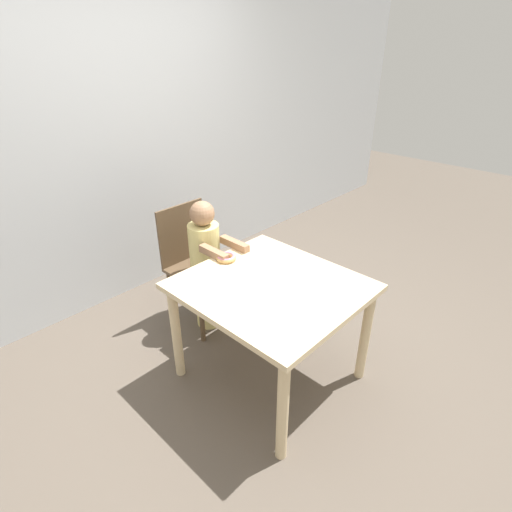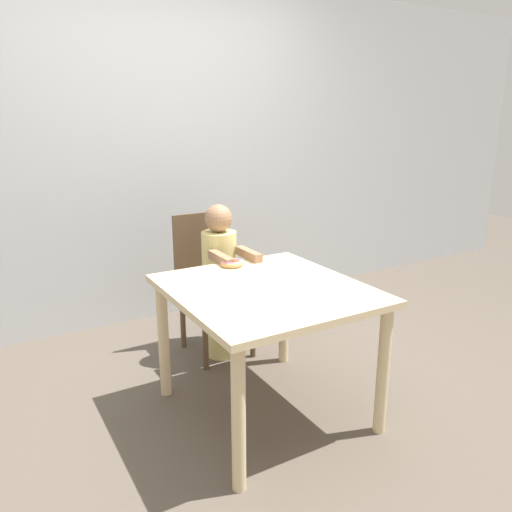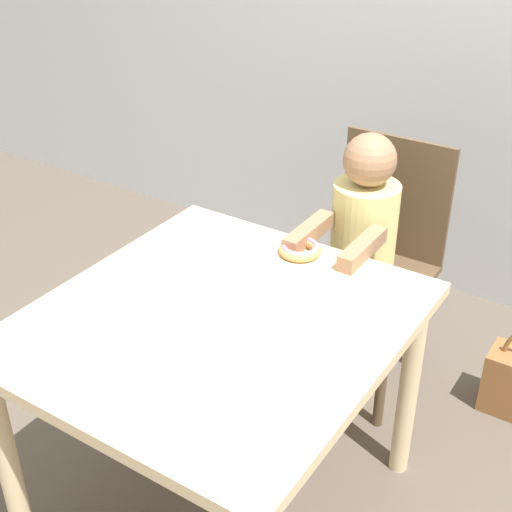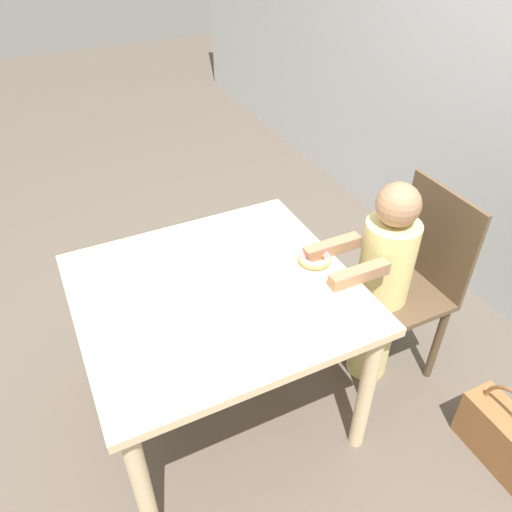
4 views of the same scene
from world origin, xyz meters
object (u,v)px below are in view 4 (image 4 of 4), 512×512
(donut, at_px, (315,258))
(child_figure, at_px, (381,286))
(handbag, at_px, (504,436))
(chair, at_px, (403,285))

(donut, bearing_deg, child_figure, 76.79)
(donut, height_order, handbag, donut)
(child_figure, height_order, handbag, child_figure)
(donut, relative_size, handbag, 0.34)
(child_figure, xyz_separation_m, handbag, (0.61, 0.21, -0.39))
(child_figure, bearing_deg, donut, -103.21)
(donut, xyz_separation_m, handbag, (0.68, 0.51, -0.59))
(child_figure, bearing_deg, handbag, 19.09)
(chair, xyz_separation_m, handbag, (0.61, 0.08, -0.35))
(child_figure, bearing_deg, chair, 90.00)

